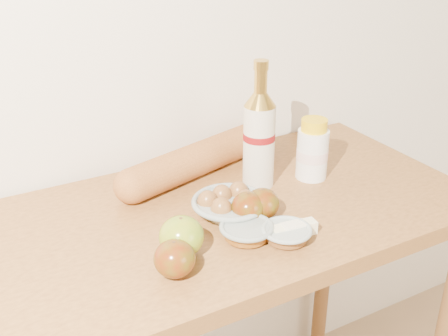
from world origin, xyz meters
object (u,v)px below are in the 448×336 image
Objects in this scene: table at (218,256)px; baguette at (199,159)px; cream_bottle at (312,151)px; bourbon_bottle at (259,137)px; egg_bowl at (229,204)px.

table is 0.26m from baguette.
baguette reaches higher than table.
table is 7.72× the size of cream_bottle.
cream_bottle is (0.14, -0.03, -0.05)m from bourbon_bottle.
egg_bowl is at bearing 178.79° from cream_bottle.
table is 3.84× the size of bourbon_bottle.
cream_bottle is 0.28m from egg_bowl.
baguette is at bearing 131.59° from bourbon_bottle.
table is 0.35m from cream_bottle.
bourbon_bottle reaches higher than egg_bowl.
baguette reaches higher than egg_bowl.
cream_bottle is (0.29, 0.04, 0.20)m from table.
bourbon_bottle is at bearing -67.42° from baguette.
table is at bearing 173.36° from cream_bottle.
baguette is at bearing 133.58° from cream_bottle.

